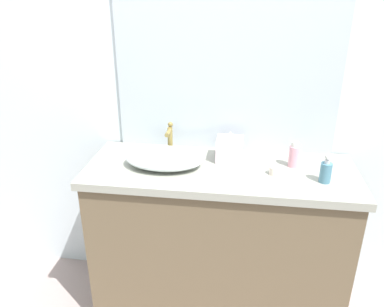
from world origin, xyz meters
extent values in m
cube|color=silver|center=(0.00, 0.73, 1.30)|extent=(6.00, 0.06, 2.60)
cube|color=brown|center=(0.04, 0.42, 0.44)|extent=(1.34, 0.49, 0.88)
cube|color=gray|center=(0.04, 0.42, 0.90)|extent=(1.38, 0.53, 0.04)
cube|color=#B2BCC6|center=(0.04, 0.69, 1.47)|extent=(1.19, 0.01, 1.10)
ellipsoid|color=silver|center=(-0.25, 0.41, 0.96)|extent=(0.40, 0.27, 0.09)
cylinder|color=olive|center=(-0.25, 0.57, 1.00)|extent=(0.03, 0.03, 0.15)
cylinder|color=olive|center=(-0.25, 0.53, 1.06)|extent=(0.02, 0.09, 0.02)
sphere|color=olive|center=(-0.25, 0.59, 1.08)|extent=(0.03, 0.03, 0.03)
cylinder|color=teal|center=(0.54, 0.34, 0.97)|extent=(0.05, 0.05, 0.10)
cylinder|color=silver|center=(0.54, 0.34, 1.03)|extent=(0.02, 0.02, 0.02)
sphere|color=silver|center=(0.54, 0.34, 1.05)|extent=(0.03, 0.03, 0.03)
cylinder|color=silver|center=(0.54, 0.33, 1.05)|extent=(0.01, 0.02, 0.01)
cylinder|color=pink|center=(0.41, 0.49, 0.98)|extent=(0.05, 0.05, 0.11)
cylinder|color=silver|center=(0.41, 0.49, 1.04)|extent=(0.04, 0.04, 0.03)
cube|color=silver|center=(0.08, 0.53, 0.98)|extent=(0.14, 0.14, 0.12)
cone|color=white|center=(0.08, 0.53, 1.06)|extent=(0.08, 0.08, 0.04)
cylinder|color=beige|center=(0.30, 0.39, 0.94)|extent=(0.05, 0.05, 0.04)
camera|label=1|loc=(0.14, -1.36, 1.79)|focal=36.27mm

